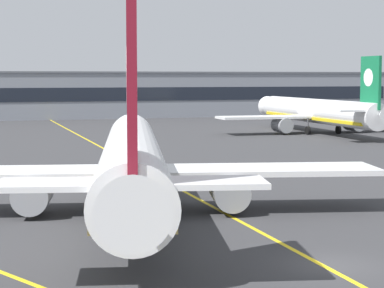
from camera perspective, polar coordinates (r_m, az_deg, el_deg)
ground_plane at (r=34.69m, az=11.05°, el=-9.35°), size 400.00×400.00×0.00m
taxiway_centreline at (r=62.14m, az=-2.50°, el=-2.75°), size 3.20×179.98×0.01m
taxiway_lead_in_stripe at (r=32.57m, az=-13.30°, el=-10.35°), size 26.47×54.11×0.01m
airliner_foreground at (r=46.07m, az=-4.75°, el=-1.37°), size 32.25×41.05×11.65m
airliner_background at (r=113.10m, az=9.89°, el=2.50°), size 31.54×40.73×11.44m
safety_cone_by_nose_gear at (r=61.90m, az=-7.23°, el=-2.58°), size 0.44×0.44×0.55m
terminal_building at (r=154.58m, az=-10.42°, el=3.82°), size 155.21×12.40×9.79m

